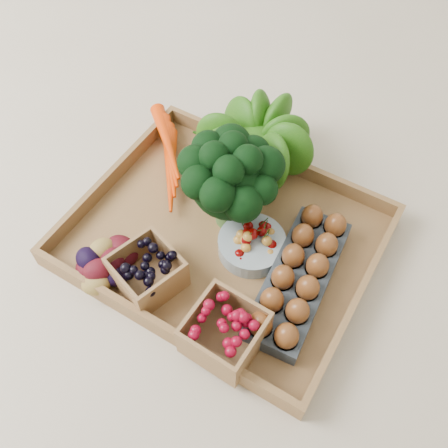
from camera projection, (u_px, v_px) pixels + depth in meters
The scene contains 10 objects.
ground at pixel (224, 242), 0.97m from camera, with size 4.00×4.00×0.00m, color beige.
tray at pixel (224, 240), 0.96m from camera, with size 0.55×0.45×0.01m, color olive.
carrots at pixel (170, 152), 1.05m from camera, with size 0.22×0.15×0.05m, color #F03B04, non-canonical shape.
lettuce at pixel (256, 137), 1.00m from camera, with size 0.16×0.16×0.16m, color #11490B.
broccoli at pixel (230, 196), 0.92m from camera, with size 0.19×0.19×0.15m, color black, non-canonical shape.
cherry_bowl at pixel (252, 245), 0.93m from camera, with size 0.13×0.13×0.03m, color #8C9EA5.
egg_carton at pixel (298, 280), 0.89m from camera, with size 0.10×0.29×0.03m, color #373E46.
potatoes at pixel (100, 259), 0.88m from camera, with size 0.14×0.14×0.08m, color #410A12, non-canonical shape.
punnet_blackberry at pixel (147, 272), 0.87m from camera, with size 0.11×0.11×0.07m, color black.
punnet_raspberry at pixel (225, 332), 0.81m from camera, with size 0.11×0.11×0.08m, color maroon.
Camera 1 is at (0.27, -0.45, 0.81)m, focal length 40.00 mm.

